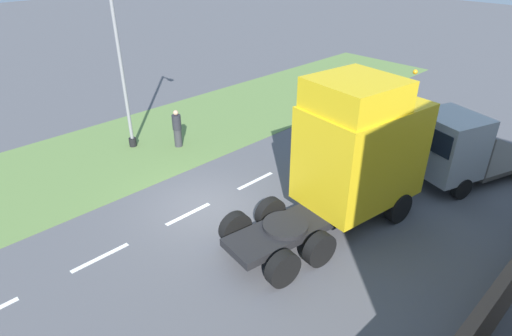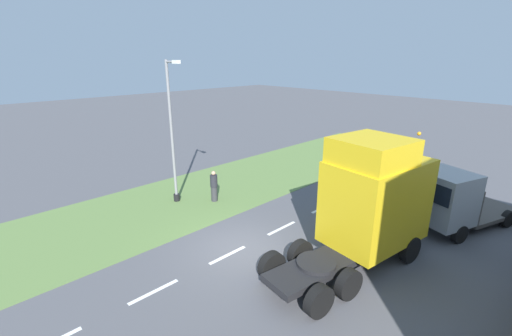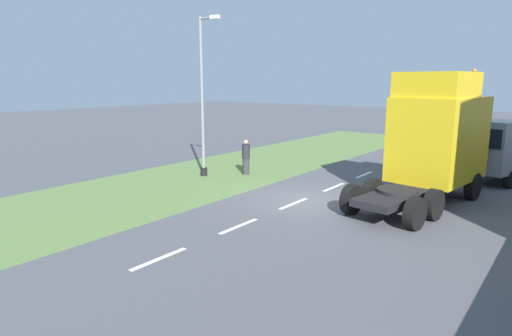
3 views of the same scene
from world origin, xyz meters
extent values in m
plane|color=#515156|center=(0.00, 0.00, 0.00)|extent=(120.00, 120.00, 0.00)
cube|color=#607F42|center=(-6.00, 0.00, 0.01)|extent=(7.00, 44.00, 0.01)
cube|color=white|center=(0.00, -7.10, 0.00)|extent=(0.16, 1.80, 0.00)
cube|color=white|center=(0.00, -3.90, 0.00)|extent=(0.16, 1.80, 0.00)
cube|color=white|center=(0.00, -0.70, 0.00)|extent=(0.16, 1.80, 0.00)
cube|color=white|center=(0.00, 2.50, 0.00)|extent=(0.16, 1.80, 0.00)
cube|color=white|center=(0.00, 5.70, 0.00)|extent=(0.16, 1.80, 0.00)
cube|color=black|center=(3.71, 1.82, 0.67)|extent=(2.26, 6.90, 0.24)
cube|color=gold|center=(3.91, 3.33, 2.35)|extent=(2.94, 4.03, 3.13)
cube|color=black|center=(4.17, 5.21, 1.66)|extent=(2.08, 0.34, 1.75)
cube|color=black|center=(4.17, 5.21, 3.04)|extent=(2.20, 0.36, 1.00)
cube|color=gold|center=(3.84, 2.78, 4.36)|extent=(2.64, 2.72, 0.90)
sphere|color=orange|center=(4.74, 4.35, 4.88)|extent=(0.14, 0.14, 0.14)
cylinder|color=black|center=(3.50, 0.31, 0.85)|extent=(1.52, 1.52, 0.12)
cylinder|color=black|center=(2.91, 4.33, 0.52)|extent=(0.46, 1.07, 1.04)
cylinder|color=black|center=(5.15, 4.02, 0.52)|extent=(0.46, 1.07, 1.04)
cylinder|color=black|center=(2.43, 0.80, 0.52)|extent=(0.46, 1.07, 1.04)
cylinder|color=black|center=(4.66, 0.50, 0.52)|extent=(0.46, 1.07, 1.04)
cylinder|color=black|center=(2.24, -0.54, 0.52)|extent=(0.46, 1.07, 1.04)
cylinder|color=black|center=(4.48, -0.85, 0.52)|extent=(0.46, 1.07, 1.04)
cube|color=#999EA3|center=(5.11, 7.23, 1.70)|extent=(2.62, 2.52, 2.25)
cube|color=black|center=(4.80, 6.30, 2.15)|extent=(1.77, 0.64, 0.81)
cube|color=#4C4742|center=(5.44, 8.20, 1.37)|extent=(2.03, 0.78, 1.57)
cylinder|color=black|center=(6.04, 6.92, 0.40)|extent=(0.49, 0.83, 0.80)
cylinder|color=black|center=(4.19, 7.55, 0.40)|extent=(0.49, 0.83, 0.80)
cylinder|color=black|center=(5.27, 10.69, 0.40)|extent=(0.49, 0.83, 0.80)
cylinder|color=black|center=(-6.05, 0.72, 0.20)|extent=(0.32, 0.32, 0.40)
cylinder|color=gray|center=(-6.05, 0.72, 3.68)|extent=(0.15, 0.15, 7.36)
cylinder|color=gray|center=(-5.60, 0.72, 7.26)|extent=(0.90, 0.10, 0.10)
cube|color=silver|center=(-5.15, 0.72, 7.26)|extent=(0.44, 0.20, 0.16)
cylinder|color=#333338|center=(-4.62, 2.19, 0.42)|extent=(0.34, 0.34, 0.83)
cylinder|color=#26262D|center=(-4.62, 2.19, 1.16)|extent=(0.39, 0.39, 0.66)
sphere|color=tan|center=(-4.62, 2.19, 1.61)|extent=(0.23, 0.23, 0.23)
camera|label=1|loc=(10.21, -7.47, 8.38)|focal=30.00mm
camera|label=2|loc=(9.26, -8.11, 7.50)|focal=24.00mm
camera|label=3|loc=(8.27, -13.75, 4.48)|focal=30.00mm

